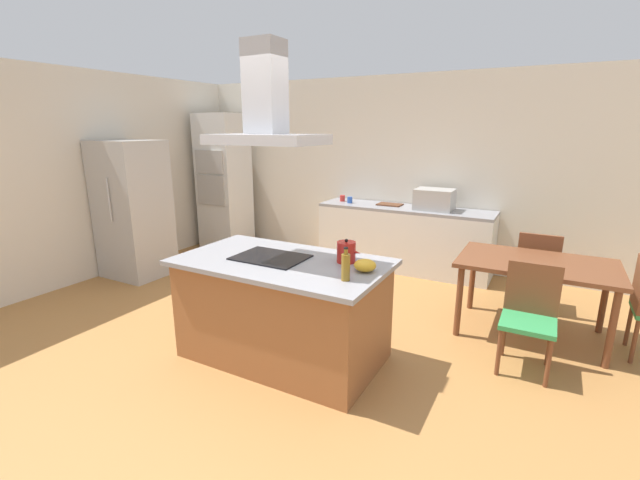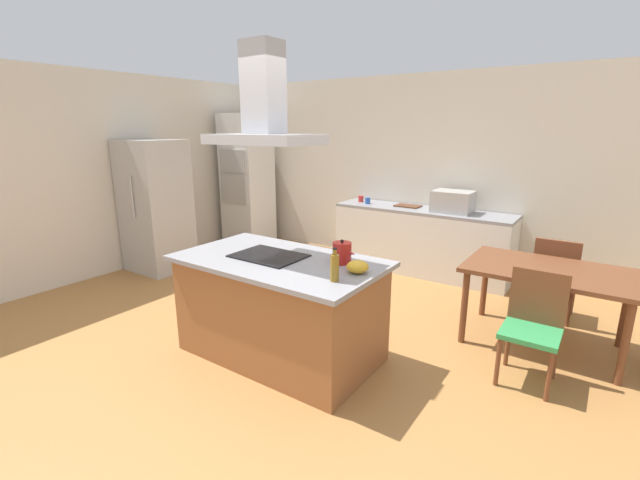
{
  "view_description": "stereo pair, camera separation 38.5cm",
  "coord_description": "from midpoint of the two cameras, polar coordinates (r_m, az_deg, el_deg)",
  "views": [
    {
      "loc": [
        1.93,
        -2.87,
        1.99
      ],
      "look_at": [
        0.15,
        0.4,
        1.0
      ],
      "focal_mm": 24.02,
      "sensor_mm": 36.0,
      "label": 1
    },
    {
      "loc": [
        2.26,
        -2.67,
        1.99
      ],
      "look_at": [
        0.15,
        0.4,
        1.0
      ],
      "focal_mm": 24.02,
      "sensor_mm": 36.0,
      "label": 2
    }
  ],
  "objects": [
    {
      "name": "coffee_mug_red",
      "position": [
        6.47,
        1.31,
        5.57
      ],
      "size": [
        0.08,
        0.08,
        0.09
      ],
      "primitive_type": "cylinder",
      "color": "red",
      "rests_on": "back_counter"
    },
    {
      "name": "wall_back",
      "position": [
        6.4,
        9.46,
        8.94
      ],
      "size": [
        7.2,
        0.1,
        2.7
      ],
      "primitive_type": "cube",
      "color": "beige",
      "rests_on": "ground"
    },
    {
      "name": "mixing_bowl",
      "position": [
        3.31,
        2.73,
        -3.45
      ],
      "size": [
        0.17,
        0.17,
        0.1
      ],
      "primitive_type": "ellipsoid",
      "color": "gold",
      "rests_on": "kitchen_island"
    },
    {
      "name": "tea_kettle",
      "position": [
        3.52,
        0.42,
        -1.65
      ],
      "size": [
        0.21,
        0.16,
        0.2
      ],
      "color": "#B21E19",
      "rests_on": "kitchen_island"
    },
    {
      "name": "dining_table",
      "position": [
        4.49,
        24.72,
        -3.65
      ],
      "size": [
        1.4,
        0.9,
        0.75
      ],
      "color": "brown",
      "rests_on": "ground"
    },
    {
      "name": "ground",
      "position": [
        5.15,
        2.27,
        -7.84
      ],
      "size": [
        16.0,
        16.0,
        0.0
      ],
      "primitive_type": "plane",
      "color": "#AD753D"
    },
    {
      "name": "cooktop",
      "position": [
        3.7,
        -9.59,
        -2.34
      ],
      "size": [
        0.6,
        0.44,
        0.01
      ],
      "primitive_type": "cube",
      "color": "black",
      "rests_on": "kitchen_island"
    },
    {
      "name": "range_hood",
      "position": [
        3.54,
        -10.45,
        16.48
      ],
      "size": [
        0.9,
        0.55,
        0.78
      ],
      "color": "#ADADB2"
    },
    {
      "name": "countertop_microwave",
      "position": [
        5.93,
        13.23,
        5.27
      ],
      "size": [
        0.5,
        0.38,
        0.28
      ],
      "primitive_type": "cube",
      "color": "#B2AFAA",
      "rests_on": "back_counter"
    },
    {
      "name": "chair_facing_island",
      "position": [
        3.92,
        23.68,
        -8.65
      ],
      "size": [
        0.42,
        0.42,
        0.89
      ],
      "color": "#33934C",
      "rests_on": "ground"
    },
    {
      "name": "cutting_board",
      "position": [
        6.19,
        7.54,
        4.7
      ],
      "size": [
        0.34,
        0.24,
        0.02
      ],
      "primitive_type": "cube",
      "color": "#59331E",
      "rests_on": "back_counter"
    },
    {
      "name": "olive_oil_bottle",
      "position": [
        3.1,
        -0.1,
        -3.61
      ],
      "size": [
        0.06,
        0.06,
        0.25
      ],
      "color": "olive",
      "rests_on": "kitchen_island"
    },
    {
      "name": "back_counter",
      "position": [
        6.17,
        9.32,
        0.22
      ],
      "size": [
        2.41,
        0.62,
        0.9
      ],
      "color": "silver",
      "rests_on": "ground"
    },
    {
      "name": "chair_facing_back_wall",
      "position": [
        5.17,
        25.12,
        -3.21
      ],
      "size": [
        0.42,
        0.42,
        0.89
      ],
      "color": "#33934C",
      "rests_on": "ground"
    },
    {
      "name": "wall_left",
      "position": [
        6.73,
        -27.36,
        7.79
      ],
      "size": [
        0.1,
        8.8,
        2.7
      ],
      "primitive_type": "cube",
      "color": "beige",
      "rests_on": "ground"
    },
    {
      "name": "wall_oven_stack",
      "position": [
        7.42,
        -14.14,
        7.55
      ],
      "size": [
        0.7,
        0.66,
        2.2
      ],
      "color": "silver",
      "rests_on": "ground"
    },
    {
      "name": "coffee_mug_blue",
      "position": [
        6.32,
        2.25,
        5.34
      ],
      "size": [
        0.08,
        0.08,
        0.09
      ],
      "primitive_type": "cylinder",
      "color": "#2D56B2",
      "rests_on": "back_counter"
    },
    {
      "name": "refrigerator",
      "position": [
        6.35,
        -25.27,
        3.66
      ],
      "size": [
        0.8,
        0.73,
        1.82
      ],
      "color": "#B2AFAA",
      "rests_on": "ground"
    },
    {
      "name": "kitchen_island",
      "position": [
        3.79,
        -7.92,
        -9.14
      ],
      "size": [
        1.78,
        1.02,
        0.9
      ],
      "color": "#995B33",
      "rests_on": "ground"
    }
  ]
}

